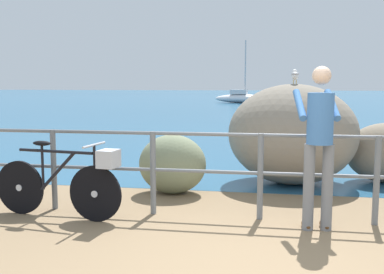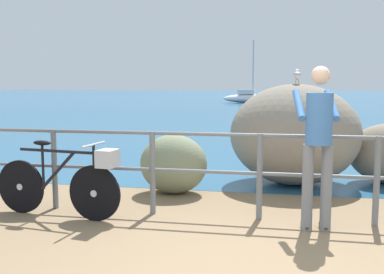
# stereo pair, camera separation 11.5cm
# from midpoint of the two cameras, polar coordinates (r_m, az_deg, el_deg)

# --- Properties ---
(ground_plane) EXTENTS (120.00, 120.00, 0.10)m
(ground_plane) POSITION_cam_midpoint_polar(r_m,az_deg,el_deg) (23.67, 10.47, 2.71)
(ground_plane) COLOR #846B4C
(sea_surface) EXTENTS (120.00, 90.00, 0.01)m
(sea_surface) POSITION_cam_midpoint_polar(r_m,az_deg,el_deg) (51.58, 10.71, 4.93)
(sea_surface) COLOR #285B7F
(sea_surface) RESTS_ON ground_plane
(promenade_railing) EXTENTS (7.85, 0.07, 1.02)m
(promenade_railing) POSITION_cam_midpoint_polar(r_m,az_deg,el_deg) (5.37, 9.11, -3.69)
(promenade_railing) COLOR slate
(promenade_railing) RESTS_ON ground_plane
(bicycle) EXTENTS (1.69, 0.48, 0.92)m
(bicycle) POSITION_cam_midpoint_polar(r_m,az_deg,el_deg) (5.58, -14.86, -5.19)
(bicycle) COLOR black
(bicycle) RESTS_ON ground_plane
(person_at_railing) EXTENTS (0.50, 0.66, 1.78)m
(person_at_railing) POSITION_cam_midpoint_polar(r_m,az_deg,el_deg) (5.06, 16.17, -0.39)
(person_at_railing) COLOR slate
(person_at_railing) RESTS_ON ground_plane
(breakwater_boulder_main) EXTENTS (2.03, 1.78, 1.59)m
(breakwater_boulder_main) POSITION_cam_midpoint_polar(r_m,az_deg,el_deg) (7.36, 13.20, 0.31)
(breakwater_boulder_main) COLOR gray
(breakwater_boulder_main) RESTS_ON ground
(breakwater_boulder_left) EXTENTS (0.98, 0.77, 0.86)m
(breakwater_boulder_left) POSITION_cam_midpoint_polar(r_m,az_deg,el_deg) (6.61, -1.84, -3.41)
(breakwater_boulder_left) COLOR gray
(breakwater_boulder_left) RESTS_ON ground
(seagull) EXTENTS (0.12, 0.34, 0.23)m
(seagull) POSITION_cam_midpoint_polar(r_m,az_deg,el_deg) (7.34, 13.51, 7.58)
(seagull) COLOR gold
(seagull) RESTS_ON breakwater_boulder_main
(sailboat) EXTENTS (4.53, 1.85, 4.90)m
(sailboat) POSITION_cam_midpoint_polar(r_m,az_deg,el_deg) (36.27, 7.37, 4.91)
(sailboat) COLOR white
(sailboat) RESTS_ON sea_surface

